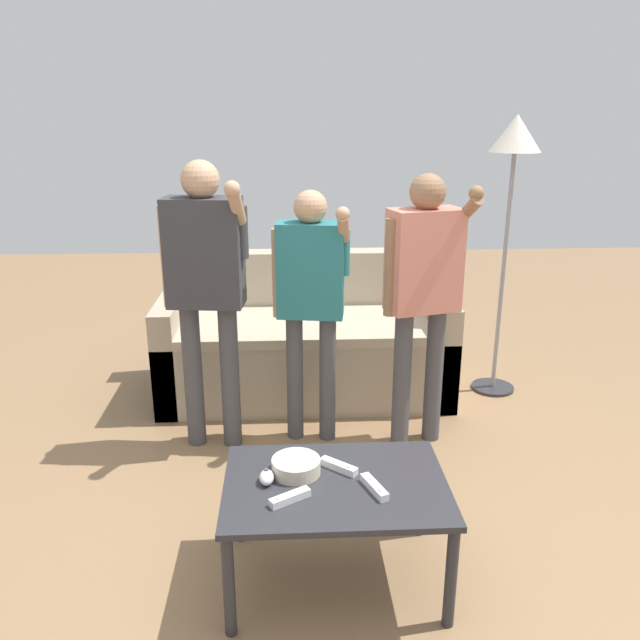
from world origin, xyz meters
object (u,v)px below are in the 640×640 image
at_px(player_center, 311,289).
at_px(game_remote_wand_spare, 290,498).
at_px(coffee_table, 336,495).
at_px(player_left, 206,274).
at_px(floor_lamp, 514,160).
at_px(game_remote_nunchuk, 267,477).
at_px(snack_bowl, 296,466).
at_px(player_right, 423,281).
at_px(game_remote_wand_near, 374,487).
at_px(couch, 305,344).
at_px(game_remote_wand_far, 339,466).

distance_m(player_center, game_remote_wand_spare, 1.36).
relative_size(coffee_table, player_left, 0.55).
bearing_deg(floor_lamp, game_remote_nunchuk, -129.87).
bearing_deg(player_center, floor_lamp, 25.54).
bearing_deg(floor_lamp, snack_bowl, -128.67).
bearing_deg(snack_bowl, coffee_table, -26.80).
height_order(snack_bowl, floor_lamp, floor_lamp).
bearing_deg(player_right, player_center, 172.66).
bearing_deg(game_remote_nunchuk, game_remote_wand_near, -10.33).
height_order(player_left, player_right, player_left).
bearing_deg(game_remote_wand_spare, coffee_table, 32.84).
height_order(floor_lamp, player_left, floor_lamp).
relative_size(couch, snack_bowl, 9.65).
bearing_deg(player_center, game_remote_wand_spare, -95.72).
xyz_separation_m(floor_lamp, game_remote_wand_far, (-1.19, -1.68, -1.05)).
xyz_separation_m(player_left, game_remote_wand_far, (0.61, -1.04, -0.53)).
distance_m(snack_bowl, floor_lamp, 2.40).
bearing_deg(game_remote_nunchuk, game_remote_wand_spare, -54.83).
relative_size(snack_bowl, game_remote_wand_spare, 1.23).
relative_size(coffee_table, player_center, 0.61).
height_order(game_remote_wand_far, game_remote_wand_spare, same).
xyz_separation_m(couch, game_remote_wand_near, (0.20, -1.92, 0.14)).
distance_m(game_remote_wand_near, game_remote_wand_far, 0.19).
relative_size(coffee_table, player_right, 0.57).
distance_m(coffee_table, snack_bowl, 0.19).
bearing_deg(player_right, couch, 128.21).
distance_m(coffee_table, game_remote_wand_spare, 0.22).
xyz_separation_m(couch, player_right, (0.60, -0.77, 0.63)).
height_order(game_remote_nunchuk, player_left, player_left).
distance_m(couch, snack_bowl, 1.79).
bearing_deg(player_right, coffee_table, -116.34).
relative_size(snack_bowl, game_remote_nunchuk, 2.18).
bearing_deg(game_remote_wand_far, game_remote_nunchuk, -164.54).
bearing_deg(snack_bowl, floor_lamp, 51.33).
height_order(player_center, game_remote_wand_far, player_center).
height_order(couch, floor_lamp, floor_lamp).
distance_m(coffee_table, game_remote_nunchuk, 0.28).
bearing_deg(player_left, game_remote_nunchuk, -73.47).
distance_m(game_remote_nunchuk, player_center, 1.25).
bearing_deg(coffee_table, couch, 91.87).
bearing_deg(player_right, floor_lamp, 45.49).
distance_m(player_left, game_remote_wand_far, 1.32).
bearing_deg(player_right, snack_bowl, -124.18).
height_order(floor_lamp, player_right, floor_lamp).
distance_m(player_left, game_remote_wand_near, 1.50).
bearing_deg(game_remote_nunchuk, game_remote_wand_far, 15.46).
distance_m(couch, game_remote_wand_spare, 1.98).
bearing_deg(game_remote_nunchuk, snack_bowl, 29.71).
xyz_separation_m(game_remote_wand_near, game_remote_wand_spare, (-0.32, -0.05, 0.00)).
relative_size(player_left, game_remote_wand_near, 9.42).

